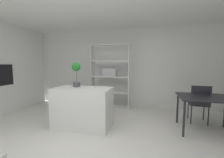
% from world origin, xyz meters
% --- Properties ---
extents(ground_plane, '(10.31, 10.31, 0.00)m').
position_xyz_m(ground_plane, '(0.00, 0.00, 0.00)').
color(ground_plane, silver).
extents(back_partition, '(7.49, 0.06, 2.68)m').
position_xyz_m(back_partition, '(0.00, 2.72, 1.34)').
color(back_partition, silver).
rests_on(back_partition, ground_plane).
extents(built_in_oven, '(0.06, 0.58, 0.59)m').
position_xyz_m(built_in_oven, '(-3.05, 0.80, 1.18)').
color(built_in_oven, black).
rests_on(built_in_oven, ground_plane).
extents(kitchen_island, '(1.33, 0.70, 0.93)m').
position_xyz_m(kitchen_island, '(-0.55, 0.64, 0.47)').
color(kitchen_island, white).
rests_on(kitchen_island, ground_plane).
extents(potted_plant_on_island, '(0.21, 0.21, 0.59)m').
position_xyz_m(potted_plant_on_island, '(-0.75, 0.76, 1.30)').
color(potted_plant_on_island, '#4C4C51').
rests_on(potted_plant_on_island, kitchen_island).
extents(open_bookshelf, '(1.29, 0.32, 2.12)m').
position_xyz_m(open_bookshelf, '(-0.32, 2.31, 1.10)').
color(open_bookshelf, white).
rests_on(open_bookshelf, ground_plane).
extents(dining_table, '(1.15, 0.87, 0.78)m').
position_xyz_m(dining_table, '(2.18, 1.07, 0.70)').
color(dining_table, '#232328').
rests_on(dining_table, ground_plane).
extents(dining_chair_far, '(0.45, 0.44, 0.97)m').
position_xyz_m(dining_chair_far, '(2.17, 1.52, 0.57)').
color(dining_chair_far, '#232328').
rests_on(dining_chair_far, ground_plane).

